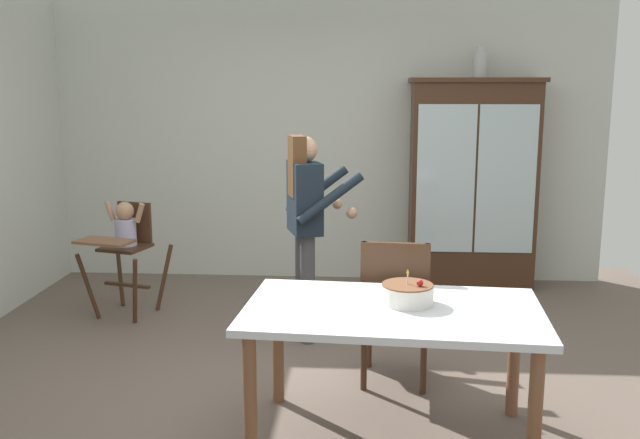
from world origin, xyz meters
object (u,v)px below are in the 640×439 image
at_px(ceramic_vase, 480,64).
at_px(dining_chair_far_side, 395,302).
at_px(high_chair_with_toddler, 125,238).
at_px(dining_table, 392,324).
at_px(china_cabinet, 472,184).
at_px(birthday_cake, 407,294).
at_px(adult_person, 306,212).

xyz_separation_m(ceramic_vase, dining_chair_far_side, (-0.82, -2.32, -1.51)).
distance_m(high_chair_with_toddler, dining_table, 2.89).
xyz_separation_m(ceramic_vase, high_chair_with_toddler, (-2.98, -1.03, -1.41)).
bearing_deg(dining_chair_far_side, china_cabinet, -103.61).
bearing_deg(birthday_cake, high_chair_with_toddler, 139.17).
xyz_separation_m(adult_person, birthday_cake, (0.66, -1.42, -0.17)).
relative_size(ceramic_vase, adult_person, 0.18).
height_order(china_cabinet, ceramic_vase, ceramic_vase).
relative_size(china_cabinet, high_chair_with_toddler, 2.05).
distance_m(high_chair_with_toddler, birthday_cake, 2.90).
height_order(high_chair_with_toddler, adult_person, adult_person).
height_order(birthday_cake, dining_chair_far_side, dining_chair_far_side).
xyz_separation_m(china_cabinet, dining_table, (-0.84, -2.99, -0.33)).
height_order(ceramic_vase, high_chair_with_toddler, ceramic_vase).
height_order(high_chair_with_toddler, dining_chair_far_side, dining_chair_far_side).
height_order(ceramic_vase, dining_chair_far_side, ceramic_vase).
distance_m(china_cabinet, adult_person, 2.07).
distance_m(adult_person, birthday_cake, 1.57).
xyz_separation_m(ceramic_vase, dining_table, (-0.86, -2.99, -1.42)).
bearing_deg(birthday_cake, ceramic_vase, 74.94).
bearing_deg(adult_person, china_cabinet, -60.80).
distance_m(high_chair_with_toddler, adult_person, 1.63).
height_order(china_cabinet, adult_person, china_cabinet).
bearing_deg(high_chair_with_toddler, adult_person, -2.23).
height_order(adult_person, birthday_cake, adult_person).
xyz_separation_m(dining_table, birthday_cake, (0.08, 0.08, 0.15)).
height_order(adult_person, dining_table, adult_person).
bearing_deg(dining_table, dining_chair_far_side, 86.21).
bearing_deg(birthday_cake, dining_table, -136.57).
xyz_separation_m(ceramic_vase, adult_person, (-1.45, -1.50, -1.10)).
relative_size(high_chair_with_toddler, dining_chair_far_side, 0.99).
bearing_deg(china_cabinet, dining_table, -105.69).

